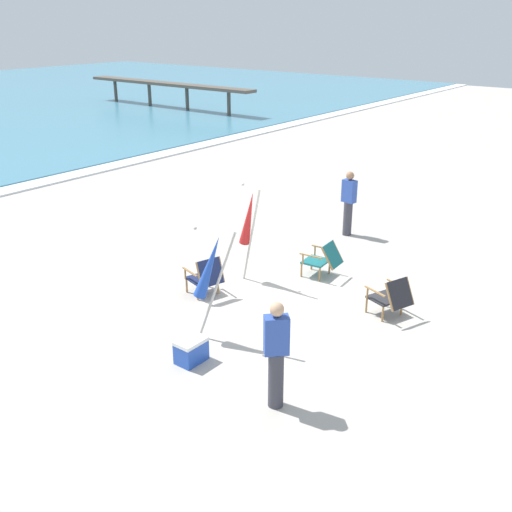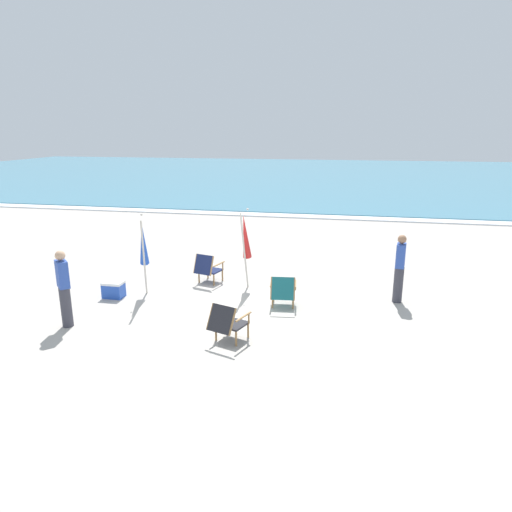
% 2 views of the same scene
% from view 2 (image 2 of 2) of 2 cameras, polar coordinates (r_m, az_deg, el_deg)
% --- Properties ---
extents(ground_plane, '(80.00, 80.00, 0.00)m').
position_cam_2_polar(ground_plane, '(10.48, -4.14, -6.71)').
color(ground_plane, '#B2AAA0').
extents(sea, '(80.00, 40.00, 0.10)m').
position_cam_2_polar(sea, '(41.79, 7.84, 10.05)').
color(sea, teal).
rests_on(sea, ground).
extents(surf_band, '(80.00, 1.10, 0.06)m').
position_cam_2_polar(surf_band, '(21.74, 4.23, 5.10)').
color(surf_band, white).
rests_on(surf_band, ground).
extents(beach_chair_mid_center, '(0.65, 0.83, 0.77)m').
position_cam_2_polar(beach_chair_mid_center, '(10.43, 3.40, -4.34)').
color(beach_chair_mid_center, '#196066').
rests_on(beach_chair_mid_center, ground).
extents(beach_chair_front_right, '(0.74, 0.81, 0.82)m').
position_cam_2_polar(beach_chair_front_right, '(12.12, -6.09, -1.48)').
color(beach_chair_front_right, '#19234C').
rests_on(beach_chair_front_right, ground).
extents(beach_chair_back_right, '(0.79, 0.89, 0.79)m').
position_cam_2_polar(beach_chair_back_right, '(8.80, -3.62, -8.20)').
color(beach_chair_back_right, '#28282D').
rests_on(beach_chair_back_right, ground).
extents(umbrella_furled_blue, '(0.43, 0.75, 2.02)m').
position_cam_2_polar(umbrella_furled_blue, '(11.21, -13.92, 1.46)').
color(umbrella_furled_blue, '#B7B2A8').
rests_on(umbrella_furled_blue, ground).
extents(umbrella_furled_red, '(0.29, 0.60, 2.08)m').
position_cam_2_polar(umbrella_furled_red, '(11.40, -1.34, 2.33)').
color(umbrella_furled_red, '#B7B2A8').
rests_on(umbrella_furled_red, ground).
extents(person_near_chairs, '(0.38, 0.38, 1.63)m').
position_cam_2_polar(person_near_chairs, '(10.11, -22.88, -3.72)').
color(person_near_chairs, '#383842').
rests_on(person_near_chairs, ground).
extents(person_by_waterline, '(0.25, 0.37, 1.63)m').
position_cam_2_polar(person_by_waterline, '(11.17, 17.51, -1.44)').
color(person_by_waterline, '#383842').
rests_on(person_by_waterline, ground).
extents(cooler_box, '(0.49, 0.35, 0.40)m').
position_cam_2_polar(cooler_box, '(11.66, -17.38, -4.01)').
color(cooler_box, blue).
rests_on(cooler_box, ground).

